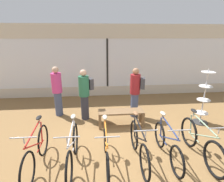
# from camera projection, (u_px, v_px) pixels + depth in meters

# --- Properties ---
(ground_plane) EXTENTS (24.00, 24.00, 0.00)m
(ground_plane) POSITION_uv_depth(u_px,v_px,m) (119.00, 150.00, 4.35)
(ground_plane) COLOR olive
(shop_back_wall) EXTENTS (12.00, 0.08, 3.20)m
(shop_back_wall) POSITION_uv_depth(u_px,v_px,m) (107.00, 61.00, 7.85)
(shop_back_wall) COLOR beige
(shop_back_wall) RESTS_ON ground_plane
(bicycle_far_left) EXTENTS (0.46, 1.73, 1.05)m
(bicycle_far_left) POSITION_uv_depth(u_px,v_px,m) (36.00, 152.00, 3.66)
(bicycle_far_left) COLOR black
(bicycle_far_left) RESTS_ON ground_plane
(bicycle_left) EXTENTS (0.46, 1.78, 1.05)m
(bicycle_left) POSITION_uv_depth(u_px,v_px,m) (73.00, 151.00, 3.69)
(bicycle_left) COLOR black
(bicycle_left) RESTS_ON ground_plane
(bicycle_center_left) EXTENTS (0.46, 1.67, 1.00)m
(bicycle_center_left) POSITION_uv_depth(u_px,v_px,m) (106.00, 150.00, 3.77)
(bicycle_center_left) COLOR black
(bicycle_center_left) RESTS_ON ground_plane
(bicycle_center_right) EXTENTS (0.46, 1.72, 1.04)m
(bicycle_center_right) POSITION_uv_depth(u_px,v_px,m) (139.00, 145.00, 3.89)
(bicycle_center_right) COLOR black
(bicycle_center_right) RESTS_ON ground_plane
(bicycle_right) EXTENTS (0.46, 1.65, 1.01)m
(bicycle_right) POSITION_uv_depth(u_px,v_px,m) (167.00, 144.00, 3.97)
(bicycle_right) COLOR black
(bicycle_right) RESTS_ON ground_plane
(bicycle_far_right) EXTENTS (0.46, 1.79, 1.06)m
(bicycle_far_right) POSITION_uv_depth(u_px,v_px,m) (200.00, 142.00, 3.98)
(bicycle_far_right) COLOR black
(bicycle_far_right) RESTS_ON ground_plane
(accessory_rack) EXTENTS (0.48, 0.48, 1.78)m
(accessory_rack) POSITION_uv_depth(u_px,v_px,m) (203.00, 102.00, 5.51)
(accessory_rack) COLOR #333333
(accessory_rack) RESTS_ON ground_plane
(display_bench) EXTENTS (1.40, 0.44, 0.50)m
(display_bench) POSITION_uv_depth(u_px,v_px,m) (121.00, 114.00, 5.42)
(display_bench) COLOR brown
(display_bench) RESTS_ON ground_plane
(customer_near_rack) EXTENTS (0.56, 0.50, 1.71)m
(customer_near_rack) POSITION_uv_depth(u_px,v_px,m) (85.00, 93.00, 5.73)
(customer_near_rack) COLOR #2D2D38
(customer_near_rack) RESTS_ON ground_plane
(customer_by_window) EXTENTS (0.46, 0.46, 1.75)m
(customer_by_window) POSITION_uv_depth(u_px,v_px,m) (57.00, 90.00, 6.00)
(customer_by_window) COLOR #424C6B
(customer_by_window) RESTS_ON ground_plane
(customer_mid_floor) EXTENTS (0.53, 0.40, 1.72)m
(customer_mid_floor) POSITION_uv_depth(u_px,v_px,m) (135.00, 91.00, 5.92)
(customer_mid_floor) COLOR #424C6B
(customer_mid_floor) RESTS_ON ground_plane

